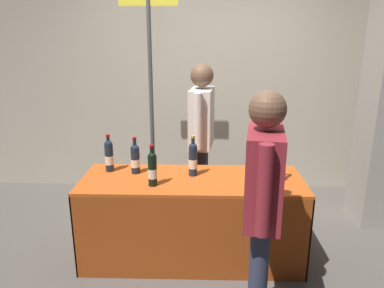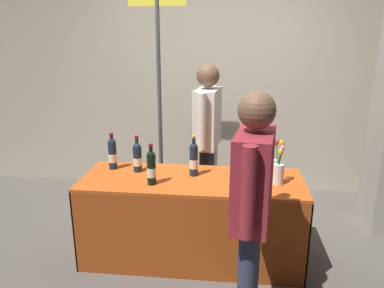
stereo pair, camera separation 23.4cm
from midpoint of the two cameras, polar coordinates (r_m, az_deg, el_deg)
name	(u,v)px [view 1 (the left image)]	position (r m, az deg, el deg)	size (l,w,h in m)	color
ground_plane	(192,255)	(3.41, -2.05, -16.98)	(12.00, 12.00, 0.00)	#514C47
back_partition	(196,64)	(4.54, -0.90, 12.35)	(7.77, 0.12, 3.11)	#B2A893
tasting_table	(192,203)	(3.16, -2.15, -9.22)	(1.85, 0.68, 0.74)	#B74C19
featured_wine_bottle	(152,168)	(2.91, -8.48, -3.79)	(0.07, 0.07, 0.34)	black
display_bottle_0	(193,159)	(3.08, -2.02, -2.32)	(0.07, 0.07, 0.35)	#192333
display_bottle_1	(135,158)	(3.20, -10.90, -2.21)	(0.08, 0.08, 0.32)	#192333
display_bottle_2	(109,155)	(3.29, -14.78, -1.74)	(0.07, 0.07, 0.33)	#192333
display_bottle_3	(258,156)	(3.22, 8.24, -1.86)	(0.07, 0.07, 0.33)	black
wine_glass_near_vendor	(271,162)	(3.20, 10.10, -2.76)	(0.07, 0.07, 0.14)	silver
flower_vase	(278,167)	(3.02, 11.03, -3.56)	(0.09, 0.09, 0.37)	silver
vendor_presenter	(202,130)	(3.66, -0.33, 2.24)	(0.26, 0.61, 1.63)	#2D3347
taster_foreground_right	(263,194)	(2.27, 8.01, -7.72)	(0.28, 0.63, 1.59)	#2D3347
booth_signpost	(150,73)	(3.91, -8.22, 10.81)	(0.59, 0.04, 2.39)	#47474C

